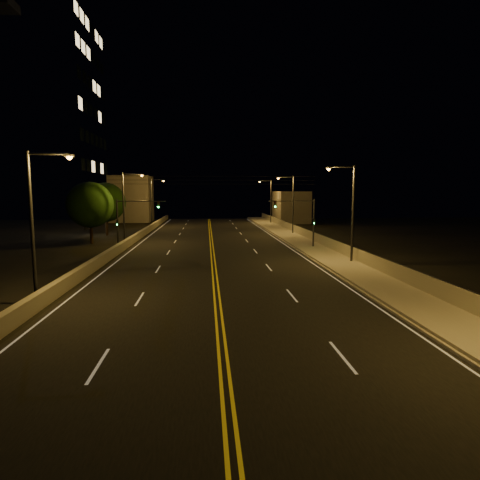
{
  "coord_description": "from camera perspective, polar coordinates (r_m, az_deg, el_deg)",
  "views": [
    {
      "loc": [
        -0.57,
        -12.64,
        6.22
      ],
      "look_at": [
        2.0,
        18.0,
        2.5
      ],
      "focal_mm": 30.0,
      "sensor_mm": 36.0,
      "label": 1
    }
  ],
  "objects": [
    {
      "name": "overhead_wires",
      "position": [
        42.16,
        -4.06,
        8.49
      ],
      "size": [
        22.0,
        0.03,
        0.83
      ],
      "color": "black"
    },
    {
      "name": "streetlight_1",
      "position": [
        35.17,
        15.33,
        4.5
      ],
      "size": [
        2.55,
        0.28,
        8.4
      ],
      "color": "#2D2D33",
      "rests_on": "ground"
    },
    {
      "name": "ground",
      "position": [
        14.1,
        -2.1,
        -19.3
      ],
      "size": [
        160.0,
        160.0,
        0.0
      ],
      "primitive_type": "plane",
      "color": "black",
      "rests_on": "ground"
    },
    {
      "name": "traffic_signal_right",
      "position": [
        43.81,
        9.09,
        3.24
      ],
      "size": [
        5.11,
        0.31,
        5.42
      ],
      "color": "#2D2D33",
      "rests_on": "ground"
    },
    {
      "name": "lane_markings",
      "position": [
        33.15,
        -3.73,
        -3.89
      ],
      "size": [
        17.32,
        116.0,
        0.0
      ],
      "color": "silver",
      "rests_on": "road"
    },
    {
      "name": "distant_building_right",
      "position": [
        82.03,
        7.24,
        4.68
      ],
      "size": [
        6.0,
        10.0,
        6.24
      ],
      "primitive_type": "cube",
      "color": "gray",
      "rests_on": "ground"
    },
    {
      "name": "streetlight_6",
      "position": [
        72.16,
        -12.28,
        5.7
      ],
      "size": [
        2.55,
        0.28,
        8.4
      ],
      "color": "#2D2D33",
      "rests_on": "ground"
    },
    {
      "name": "sidewalk",
      "position": [
        35.09,
        14.21,
        -3.28
      ],
      "size": [
        3.6,
        120.0,
        0.3
      ],
      "primitive_type": "cube",
      "color": "#9D9584",
      "rests_on": "ground"
    },
    {
      "name": "traffic_signal_left",
      "position": [
        43.31,
        -15.66,
        3.03
      ],
      "size": [
        5.11,
        0.31,
        5.42
      ],
      "color": "#2D2D33",
      "rests_on": "ground"
    },
    {
      "name": "jersey_barrier",
      "position": [
        34.33,
        -19.87,
        -3.19
      ],
      "size": [
        0.45,
        120.0,
        0.91
      ],
      "primitive_type": "cube",
      "color": "gray",
      "rests_on": "ground"
    },
    {
      "name": "building_tower",
      "position": [
        67.94,
        -30.19,
        13.96
      ],
      "size": [
        24.0,
        15.0,
        32.43
      ],
      "color": "gray",
      "rests_on": "ground"
    },
    {
      "name": "streetlight_4",
      "position": [
        24.8,
        -26.93,
        3.09
      ],
      "size": [
        2.55,
        0.28,
        8.4
      ],
      "color": "#2D2D33",
      "rests_on": "ground"
    },
    {
      "name": "streetlight_2",
      "position": [
        57.85,
        7.28,
        5.54
      ],
      "size": [
        2.55,
        0.28,
        8.4
      ],
      "color": "#2D2D33",
      "rests_on": "ground"
    },
    {
      "name": "road",
      "position": [
        33.23,
        -3.74,
        -3.89
      ],
      "size": [
        18.0,
        120.0,
        0.02
      ],
      "primitive_type": "cube",
      "color": "black",
      "rests_on": "ground"
    },
    {
      "name": "curb",
      "position": [
        34.54,
        11.27,
        -3.48
      ],
      "size": [
        0.14,
        120.0,
        0.15
      ],
      "primitive_type": "cube",
      "color": "#9D9584",
      "rests_on": "ground"
    },
    {
      "name": "streetlight_5",
      "position": [
        48.73,
        -15.9,
        5.08
      ],
      "size": [
        2.55,
        0.28,
        8.4
      ],
      "color": "#2D2D33",
      "rests_on": "ground"
    },
    {
      "name": "parapet_rail",
      "position": [
        35.48,
        16.79,
        -1.32
      ],
      "size": [
        0.06,
        120.0,
        0.06
      ],
      "primitive_type": "cylinder",
      "rotation": [
        1.57,
        0.0,
        0.0
      ],
      "color": "black",
      "rests_on": "parapet_wall"
    },
    {
      "name": "streetlight_3",
      "position": [
        77.24,
        4.22,
        5.9
      ],
      "size": [
        2.55,
        0.28,
        8.4
      ],
      "color": "#2D2D33",
      "rests_on": "ground"
    },
    {
      "name": "tree_1",
      "position": [
        59.8,
        -18.55,
        5.11
      ],
      "size": [
        5.53,
        5.53,
        7.49
      ],
      "color": "black",
      "rests_on": "ground"
    },
    {
      "name": "parapet_wall",
      "position": [
        35.55,
        16.76,
        -2.16
      ],
      "size": [
        0.3,
        120.0,
        1.0
      ],
      "primitive_type": "cube",
      "color": "gray",
      "rests_on": "sidewalk"
    },
    {
      "name": "tree_0",
      "position": [
        51.07,
        -20.53,
        4.71
      ],
      "size": [
        5.45,
        5.45,
        7.38
      ],
      "color": "black",
      "rests_on": "ground"
    },
    {
      "name": "distant_building_left",
      "position": [
        86.51,
        -15.14,
        5.67
      ],
      "size": [
        8.0,
        8.0,
        9.43
      ],
      "primitive_type": "cube",
      "color": "gray",
      "rests_on": "ground"
    }
  ]
}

